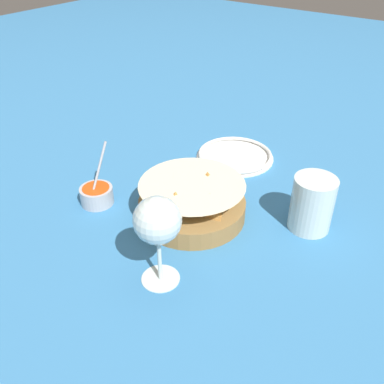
% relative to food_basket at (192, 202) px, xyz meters
% --- Properties ---
extents(ground_plane, '(4.00, 4.00, 0.00)m').
position_rel_food_basket_xyz_m(ground_plane, '(0.02, -0.01, -0.03)').
color(ground_plane, teal).
extents(food_basket, '(0.21, 0.21, 0.08)m').
position_rel_food_basket_xyz_m(food_basket, '(0.00, 0.00, 0.00)').
color(food_basket, olive).
rests_on(food_basket, ground_plane).
extents(sauce_cup, '(0.08, 0.07, 0.13)m').
position_rel_food_basket_xyz_m(sauce_cup, '(-0.08, 0.19, -0.01)').
color(sauce_cup, '#B7B7BC').
rests_on(sauce_cup, ground_plane).
extents(wine_glass, '(0.08, 0.08, 0.16)m').
position_rel_food_basket_xyz_m(wine_glass, '(-0.17, -0.06, 0.08)').
color(wine_glass, silver).
rests_on(wine_glass, ground_plane).
extents(beer_mug, '(0.12, 0.08, 0.11)m').
position_rel_food_basket_xyz_m(beer_mug, '(0.11, -0.20, 0.02)').
color(beer_mug, silver).
rests_on(beer_mug, ground_plane).
extents(side_plate, '(0.19, 0.19, 0.01)m').
position_rel_food_basket_xyz_m(side_plate, '(0.25, 0.06, -0.03)').
color(side_plate, white).
rests_on(side_plate, ground_plane).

